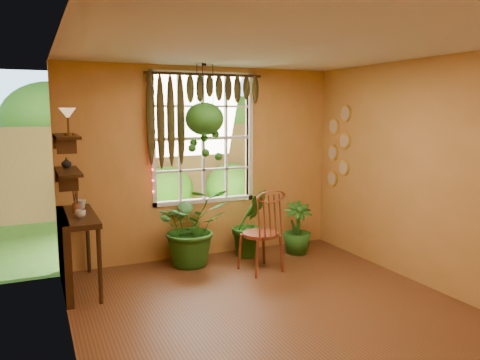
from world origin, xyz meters
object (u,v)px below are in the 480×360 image
object	(u,v)px
potted_plant_left	(192,226)
hanging_basket	(205,122)
counter_ledge	(69,244)
potted_plant_mid	(250,223)
windsor_chair	(262,244)

from	to	relation	value
potted_plant_left	hanging_basket	distance (m)	1.41
counter_ledge	potted_plant_mid	world-z (taller)	potted_plant_mid
counter_ledge	potted_plant_mid	bearing A→B (deg)	7.17
windsor_chair	potted_plant_left	bearing A→B (deg)	130.72
windsor_chair	potted_plant_left	xyz separation A→B (m)	(-0.74, 0.63, 0.18)
windsor_chair	potted_plant_mid	bearing A→B (deg)	69.40
counter_ledge	windsor_chair	xyz separation A→B (m)	(2.34, -0.34, -0.19)
potted_plant_left	potted_plant_mid	world-z (taller)	potted_plant_left
counter_ledge	potted_plant_left	xyz separation A→B (m)	(1.60, 0.29, -0.01)
windsor_chair	potted_plant_mid	size ratio (longest dim) A/B	1.29
windsor_chair	hanging_basket	size ratio (longest dim) A/B	0.98
windsor_chair	potted_plant_left	world-z (taller)	windsor_chair
hanging_basket	potted_plant_left	bearing A→B (deg)	175.45
potted_plant_mid	hanging_basket	distance (m)	1.60
counter_ledge	hanging_basket	bearing A→B (deg)	8.70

